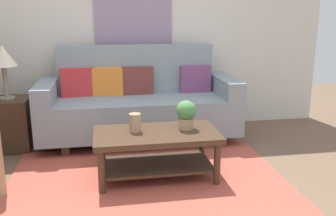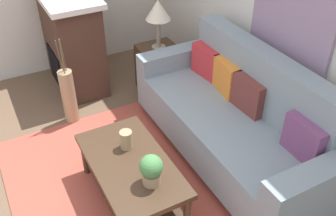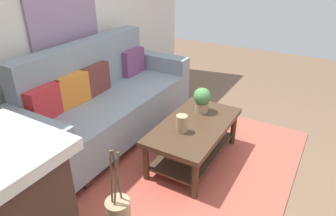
% 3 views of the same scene
% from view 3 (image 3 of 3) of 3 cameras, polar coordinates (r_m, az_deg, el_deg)
% --- Properties ---
extents(ground_plane, '(8.98, 8.98, 0.00)m').
position_cam_3_polar(ground_plane, '(2.98, 14.37, -13.74)').
color(ground_plane, brown).
extents(wall_back, '(4.98, 0.10, 2.70)m').
position_cam_3_polar(wall_back, '(3.52, -20.37, 16.40)').
color(wall_back, silver).
rests_on(wall_back, ground_plane).
extents(area_rug, '(2.43, 1.77, 0.01)m').
position_cam_3_polar(area_rug, '(3.09, 5.39, -10.96)').
color(area_rug, '#B24C3D').
rests_on(area_rug, ground_plane).
extents(couch, '(2.22, 0.84, 1.08)m').
position_cam_3_polar(couch, '(3.44, -11.55, 1.13)').
color(couch, gray).
rests_on(couch, ground_plane).
extents(throw_pillow_crimson, '(0.37, 0.16, 0.32)m').
position_cam_3_polar(throw_pillow_crimson, '(3.01, -22.36, 0.88)').
color(throw_pillow_crimson, red).
rests_on(throw_pillow_crimson, couch).
extents(throw_pillow_orange, '(0.37, 0.16, 0.32)m').
position_cam_3_polar(throw_pillow_orange, '(3.21, -17.67, 3.26)').
color(throw_pillow_orange, orange).
rests_on(throw_pillow_orange, couch).
extents(throw_pillow_maroon, '(0.37, 0.14, 0.32)m').
position_cam_3_polar(throw_pillow_maroon, '(3.42, -13.54, 5.34)').
color(throw_pillow_maroon, brown).
rests_on(throw_pillow_maroon, couch).
extents(throw_pillow_plum, '(0.36, 0.12, 0.32)m').
position_cam_3_polar(throw_pillow_plum, '(3.92, -6.70, 8.67)').
color(throw_pillow_plum, '#7A4270').
rests_on(throw_pillow_plum, couch).
extents(coffee_table, '(1.10, 0.60, 0.43)m').
position_cam_3_polar(coffee_table, '(3.01, 4.93, -4.91)').
color(coffee_table, '#422D1E').
rests_on(coffee_table, ground_plane).
extents(tabletop_vase, '(0.11, 0.11, 0.17)m').
position_cam_3_polar(tabletop_vase, '(2.79, 2.61, -2.96)').
color(tabletop_vase, tan).
rests_on(tabletop_vase, coffee_table).
extents(potted_plant_tabletop, '(0.18, 0.18, 0.26)m').
position_cam_3_polar(potted_plant_tabletop, '(3.13, 6.44, 1.70)').
color(potted_plant_tabletop, tan).
rests_on(potted_plant_tabletop, coffee_table).
extents(floor_vase_branch_a, '(0.04, 0.02, 0.36)m').
position_cam_3_polar(floor_vase_branch_a, '(1.76, -9.59, -12.45)').
color(floor_vase_branch_a, brown).
rests_on(floor_vase_branch_a, floor_vase).
extents(floor_vase_branch_b, '(0.02, 0.03, 0.36)m').
position_cam_3_polar(floor_vase_branch_b, '(1.75, -10.67, -12.78)').
color(floor_vase_branch_b, brown).
rests_on(floor_vase_branch_b, floor_vase).
extents(floor_vase_branch_c, '(0.05, 0.04, 0.36)m').
position_cam_3_polar(floor_vase_branch_c, '(1.73, -9.76, -13.18)').
color(floor_vase_branch_c, brown).
rests_on(floor_vase_branch_c, floor_vase).
extents(framed_painting, '(0.93, 0.03, 0.86)m').
position_cam_3_polar(framed_painting, '(3.48, -19.27, 17.74)').
color(framed_painting, gray).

